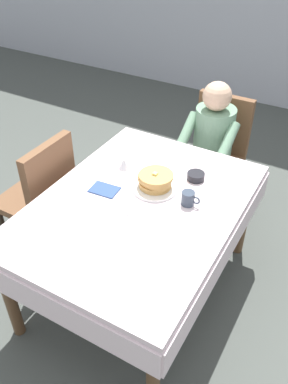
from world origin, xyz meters
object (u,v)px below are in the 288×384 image
(plate_breakfast, at_px, (155,187))
(diner_person, at_px, (211,140))
(spoon_near_edge, at_px, (131,216))
(dining_table_main, at_px, (139,215))
(fork_left_of_plate, at_px, (126,181))
(syrup_pitcher, at_px, (124,164))
(knife_right_of_plate, at_px, (182,200))
(cup_coffee, at_px, (188,198))
(chair_diner, at_px, (217,146))
(chair_left_side, at_px, (42,192))
(bowl_butter, at_px, (196,176))
(breakfast_stack, at_px, (155,180))

(plate_breakfast, bearing_deg, diner_person, 87.74)
(diner_person, height_order, spoon_near_edge, diner_person)
(dining_table_main, distance_m, fork_left_of_plate, 0.25)
(syrup_pitcher, bearing_deg, knife_right_of_plate, -13.45)
(cup_coffee, bearing_deg, plate_breakfast, 171.00)
(cup_coffee, height_order, spoon_near_edge, cup_coffee)
(chair_diner, xyz_separation_m, chair_left_side, (-0.82, -1.17, 0.00))
(chair_diner, relative_size, syrup_pitcher, 11.63)
(dining_table_main, relative_size, spoon_near_edge, 10.16)
(dining_table_main, height_order, chair_left_side, chair_left_side)
(syrup_pitcher, bearing_deg, cup_coffee, -14.10)
(cup_coffee, height_order, syrup_pitcher, cup_coffee)
(diner_person, distance_m, syrup_pitcher, 0.82)
(bowl_butter, xyz_separation_m, knife_right_of_plate, (0.01, -0.23, -0.02))
(dining_table_main, xyz_separation_m, breakfast_stack, (0.01, 0.18, 0.15))
(fork_left_of_plate, bearing_deg, chair_left_side, 109.91)
(chair_left_side, bearing_deg, fork_left_of_plate, -75.71)
(cup_coffee, distance_m, spoon_near_edge, 0.34)
(syrup_pitcher, xyz_separation_m, spoon_near_edge, (0.29, -0.38, -0.04))
(cup_coffee, relative_size, syrup_pitcher, 1.41)
(breakfast_stack, relative_size, bowl_butter, 1.99)
(knife_right_of_plate, bearing_deg, syrup_pitcher, 71.44)
(breakfast_stack, height_order, cup_coffee, breakfast_stack)
(bowl_butter, relative_size, knife_right_of_plate, 0.55)
(chair_left_side, height_order, plate_breakfast, chair_left_side)
(chair_diner, distance_m, bowl_butter, 0.83)
(plate_breakfast, bearing_deg, chair_diner, 88.09)
(knife_right_of_plate, bearing_deg, spoon_near_edge, 141.46)
(plate_breakfast, distance_m, fork_left_of_plate, 0.19)
(bowl_butter, bearing_deg, chair_left_side, -158.15)
(syrup_pitcher, xyz_separation_m, knife_right_of_plate, (0.47, -0.11, -0.04))
(breakfast_stack, xyz_separation_m, cup_coffee, (0.24, -0.04, -0.02))
(plate_breakfast, xyz_separation_m, knife_right_of_plate, (0.19, -0.02, -0.01))
(chair_diner, relative_size, breakfast_stack, 4.24)
(fork_left_of_plate, bearing_deg, syrup_pitcher, 43.28)
(cup_coffee, bearing_deg, dining_table_main, -152.07)
(syrup_pitcher, bearing_deg, chair_diner, 71.17)
(chair_diner, xyz_separation_m, syrup_pitcher, (-0.31, -0.91, 0.25))
(syrup_pitcher, relative_size, knife_right_of_plate, 0.40)
(chair_left_side, bearing_deg, chair_diner, -34.94)
(plate_breakfast, relative_size, syrup_pitcher, 3.50)
(dining_table_main, bearing_deg, syrup_pitcher, 134.97)
(chair_left_side, bearing_deg, cup_coffee, -82.56)
(diner_person, height_order, chair_left_side, diner_person)
(chair_left_side, relative_size, spoon_near_edge, 6.20)
(chair_diner, height_order, knife_right_of_plate, chair_diner)
(bowl_butter, bearing_deg, diner_person, 102.73)
(chair_left_side, xyz_separation_m, fork_left_of_plate, (0.59, 0.15, 0.21))
(spoon_near_edge, bearing_deg, chair_left_side, 171.03)
(bowl_butter, relative_size, spoon_near_edge, 0.73)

